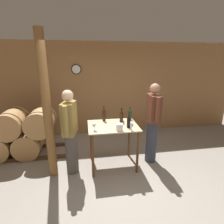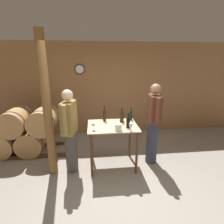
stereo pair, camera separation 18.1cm
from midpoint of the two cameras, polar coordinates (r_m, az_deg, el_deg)
The scene contains 15 objects.
ground_plane at distance 3.45m, azimuth 4.08°, elevation -23.01°, with size 14.00×14.00×0.00m, color gray.
back_wall at distance 5.25m, azimuth -0.56°, elevation 7.40°, with size 8.40×0.08×2.70m.
barrel_rack at distance 4.67m, azimuth -25.74°, elevation -5.81°, with size 2.70×0.76×1.13m.
tasting_table at distance 3.62m, azimuth 1.62°, elevation -7.01°, with size 1.00×0.78×0.93m.
wooden_post at distance 3.36m, azimuth -18.99°, elevation 1.12°, with size 0.16×0.16×2.70m.
wine_bottle_far_left at distance 3.76m, azimuth -1.11°, elevation -1.07°, with size 0.07×0.07×0.33m.
wine_bottle_left at distance 3.69m, azimuth 4.55°, elevation -1.59°, with size 0.07×0.07×0.31m.
wine_bottle_center at distance 3.78m, azimuth 4.70°, elevation -1.41°, with size 0.07×0.07×0.26m.
wine_bottle_right at distance 3.41m, azimuth 6.81°, elevation -3.44°, with size 0.08×0.08×0.29m.
wine_bottle_far_right at distance 3.88m, azimuth 7.44°, elevation -0.97°, with size 0.07×0.07×0.28m.
wine_glass_near_left at distance 3.28m, azimuth -4.55°, elevation -4.19°, with size 0.07×0.07×0.14m.
wine_glass_near_center at distance 3.26m, azimuth 7.73°, elevation -4.35°, with size 0.06×0.06×0.15m.
ice_bucket at distance 3.27m, azimuth 3.68°, elevation -4.99°, with size 0.13×0.13×0.13m.
person_host at distance 3.47m, azimuth -12.15°, elevation -5.85°, with size 0.29×0.58×1.68m.
person_visitor_with_scarf at distance 3.80m, azimuth 14.67°, elevation -3.45°, with size 0.25×0.59×1.75m.
Camera 2 is at (-0.42, -2.62, 2.20)m, focal length 28.00 mm.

